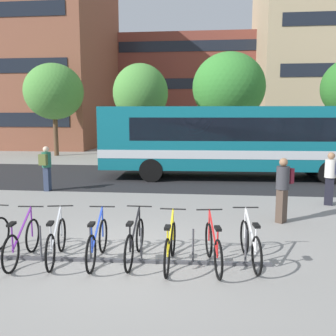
{
  "coord_description": "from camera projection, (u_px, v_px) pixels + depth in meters",
  "views": [
    {
      "loc": [
        1.53,
        -7.02,
        2.83
      ],
      "look_at": [
        0.39,
        4.11,
        1.21
      ],
      "focal_mm": 39.03,
      "sensor_mm": 36.0,
      "label": 1
    }
  ],
  "objects": [
    {
      "name": "ground",
      "position": [
        129.0,
        255.0,
        7.47
      ],
      "size": [
        200.0,
        200.0,
        0.0
      ],
      "primitive_type": "plane",
      "color": "gray"
    },
    {
      "name": "parked_bicycle_white_7",
      "position": [
        250.0,
        244.0,
        6.99
      ],
      "size": [
        0.52,
        1.72,
        0.99
      ],
      "rotation": [
        0.0,
        0.0,
        1.68
      ],
      "color": "black",
      "rests_on": "ground"
    },
    {
      "name": "parked_bicycle_silver_2",
      "position": [
        56.0,
        242.0,
        7.12
      ],
      "size": [
        0.53,
        1.7,
        0.99
      ],
      "rotation": [
        0.0,
        0.0,
        1.76
      ],
      "color": "black",
      "rests_on": "ground"
    },
    {
      "name": "commuter_navy_pack_0",
      "position": [
        331.0,
        175.0,
        11.48
      ],
      "size": [
        0.59,
        0.46,
        1.69
      ],
      "rotation": [
        0.0,
        0.0,
        2.81
      ],
      "color": "black",
      "rests_on": "ground"
    },
    {
      "name": "parked_bicycle_yellow_5",
      "position": [
        170.0,
        246.0,
        6.87
      ],
      "size": [
        0.52,
        1.72,
        0.99
      ],
      "rotation": [
        0.0,
        0.0,
        1.55
      ],
      "color": "black",
      "rests_on": "ground"
    },
    {
      "name": "bus_lane_asphalt",
      "position": [
        172.0,
        177.0,
        16.85
      ],
      "size": [
        80.0,
        7.2,
        0.01
      ],
      "primitive_type": "cube",
      "color": "#232326",
      "rests_on": "ground"
    },
    {
      "name": "building_centre_block",
      "position": [
        194.0,
        91.0,
        44.1
      ],
      "size": [
        17.96,
        10.96,
        11.56
      ],
      "color": "brown",
      "rests_on": "ground"
    },
    {
      "name": "commuter_olive_pack_2",
      "position": [
        46.0,
        165.0,
        13.64
      ],
      "size": [
        0.35,
        0.53,
        1.69
      ],
      "rotation": [
        0.0,
        0.0,
        1.53
      ],
      "color": "#2D3851",
      "rests_on": "ground"
    },
    {
      "name": "street_tree_1",
      "position": [
        54.0,
        92.0,
        25.27
      ],
      "size": [
        4.07,
        4.07,
        6.38
      ],
      "color": "brown",
      "rests_on": "ground"
    },
    {
      "name": "parked_bicycle_black_4",
      "position": [
        135.0,
        242.0,
        7.09
      ],
      "size": [
        0.52,
        1.72,
        0.99
      ],
      "rotation": [
        0.0,
        0.0,
        1.56
      ],
      "color": "black",
      "rests_on": "ground"
    },
    {
      "name": "street_tree_2",
      "position": [
        229.0,
        87.0,
        24.09
      ],
      "size": [
        4.78,
        4.78,
        6.94
      ],
      "color": "brown",
      "rests_on": "ground"
    },
    {
      "name": "parked_bicycle_purple_1",
      "position": [
        22.0,
        243.0,
        7.07
      ],
      "size": [
        0.52,
        1.72,
        0.99
      ],
      "rotation": [
        0.0,
        0.0,
        1.65
      ],
      "color": "black",
      "rests_on": "ground"
    },
    {
      "name": "parked_bicycle_red_6",
      "position": [
        213.0,
        247.0,
        6.82
      ],
      "size": [
        0.52,
        1.71,
        0.99
      ],
      "rotation": [
        0.0,
        0.0,
        1.73
      ],
      "color": "black",
      "rests_on": "ground"
    },
    {
      "name": "commuter_maroon_pack_1",
      "position": [
        283.0,
        185.0,
        9.62
      ],
      "size": [
        0.57,
        0.6,
        1.73
      ],
      "rotation": [
        0.0,
        0.0,
        4.0
      ],
      "color": "#47382D",
      "rests_on": "ground"
    },
    {
      "name": "building_left_wing",
      "position": [
        14.0,
        57.0,
        34.5
      ],
      "size": [
        17.3,
        12.77,
        16.57
      ],
      "color": "brown",
      "rests_on": "ground"
    },
    {
      "name": "city_bus",
      "position": [
        235.0,
        139.0,
        16.31
      ],
      "size": [
        12.1,
        2.98,
        3.2
      ],
      "rotation": [
        0.0,
        0.0,
        3.18
      ],
      "color": "#0F6070",
      "rests_on": "ground"
    },
    {
      "name": "parked_bicycle_blue_3",
      "position": [
        97.0,
        243.0,
        7.06
      ],
      "size": [
        0.52,
        1.72,
        0.99
      ],
      "rotation": [
        0.0,
        0.0,
        1.63
      ],
      "color": "black",
      "rests_on": "ground"
    },
    {
      "name": "street_tree_3",
      "position": [
        141.0,
        93.0,
        22.7
      ],
      "size": [
        3.43,
        3.43,
        6.01
      ],
      "color": "brown",
      "rests_on": "ground"
    },
    {
      "name": "bike_rack",
      "position": [
        116.0,
        258.0,
        7.09
      ],
      "size": [
        5.97,
        0.3,
        0.7
      ],
      "rotation": [
        0.0,
        0.0,
        0.04
      ],
      "color": "#47474C",
      "rests_on": "ground"
    }
  ]
}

